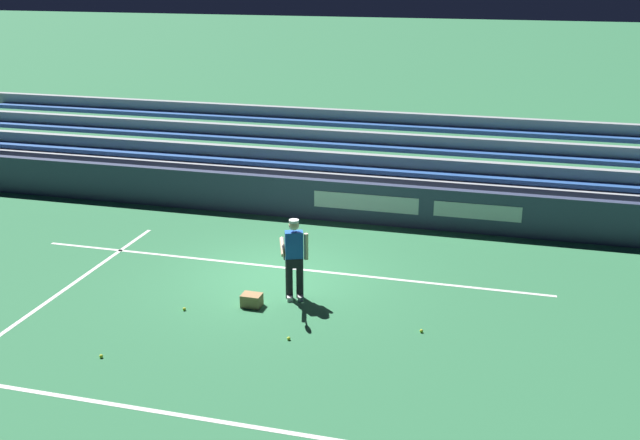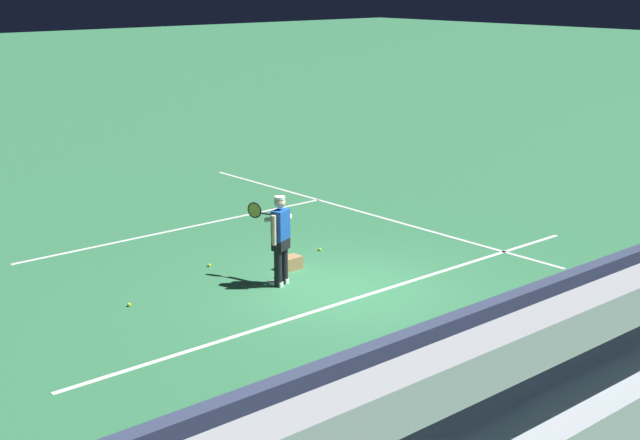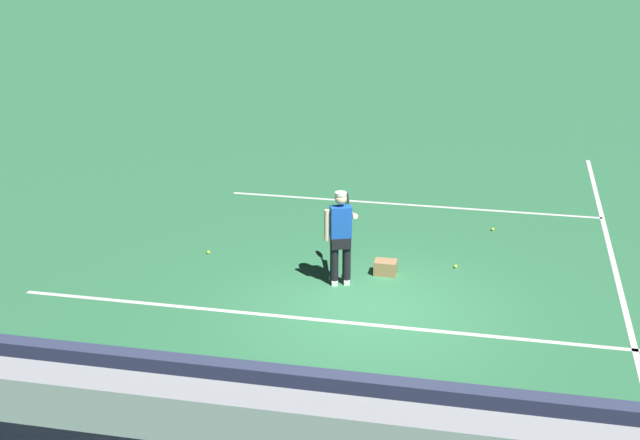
% 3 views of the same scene
% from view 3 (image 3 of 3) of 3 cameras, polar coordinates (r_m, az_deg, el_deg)
% --- Properties ---
extents(ground_plane, '(160.00, 160.00, 0.00)m').
position_cam_3_polar(ground_plane, '(14.88, 3.39, -5.85)').
color(ground_plane, '#337A4C').
extents(court_baseline_white, '(12.00, 0.10, 0.01)m').
position_cam_3_polar(court_baseline_white, '(14.44, 3.09, -6.69)').
color(court_baseline_white, white).
rests_on(court_baseline_white, ground).
extents(court_sideline_white, '(0.10, 12.00, 0.01)m').
position_cam_3_polar(court_sideline_white, '(18.56, 17.99, -1.43)').
color(court_sideline_white, white).
rests_on(court_sideline_white, ground).
extents(court_service_line_white, '(8.22, 0.10, 0.01)m').
position_cam_3_polar(court_service_line_white, '(19.93, 5.82, 0.97)').
color(court_service_line_white, white).
rests_on(court_service_line_white, ground).
extents(back_wall_sponsor_board, '(25.27, 0.25, 1.10)m').
position_cam_3_polar(back_wall_sponsor_board, '(11.14, 0.14, -12.21)').
color(back_wall_sponsor_board, '#384260').
rests_on(back_wall_sponsor_board, ground).
extents(tennis_player, '(0.58, 1.07, 1.71)m').
position_cam_3_polar(tennis_player, '(15.54, 1.33, -1.06)').
color(tennis_player, black).
rests_on(tennis_player, ground).
extents(ball_box_cardboard, '(0.40, 0.30, 0.26)m').
position_cam_3_polar(ball_box_cardboard, '(16.25, 4.21, -3.05)').
color(ball_box_cardboard, '#A87F51').
rests_on(ball_box_cardboard, ground).
extents(tennis_ball_far_left, '(0.07, 0.07, 0.07)m').
position_cam_3_polar(tennis_ball_far_left, '(17.54, 1.03, -1.55)').
color(tennis_ball_far_left, '#CCE533').
rests_on(tennis_ball_far_left, ground).
extents(tennis_ball_by_box, '(0.07, 0.07, 0.07)m').
position_cam_3_polar(tennis_ball_by_box, '(17.27, -7.16, -2.06)').
color(tennis_ball_by_box, '#CCE533').
rests_on(tennis_ball_by_box, ground).
extents(tennis_ball_far_right, '(0.07, 0.07, 0.07)m').
position_cam_3_polar(tennis_ball_far_right, '(16.69, 8.67, -2.95)').
color(tennis_ball_far_right, '#CCE533').
rests_on(tennis_ball_far_right, ground).
extents(tennis_ball_midcourt, '(0.07, 0.07, 0.07)m').
position_cam_3_polar(tennis_ball_midcourt, '(18.64, 10.99, -0.59)').
color(tennis_ball_midcourt, '#CCE533').
rests_on(tennis_ball_midcourt, ground).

